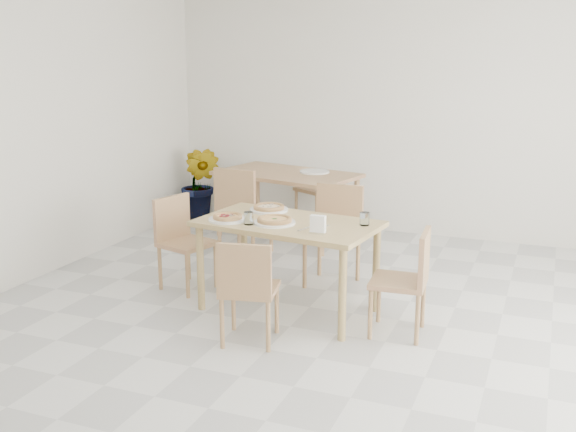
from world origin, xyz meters
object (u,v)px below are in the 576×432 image
at_px(plate_margherita, 274,222).
at_px(tumbler_b, 365,219).
at_px(tumbler_a, 248,218).
at_px(chair_south, 247,285).
at_px(pizza_margherita, 274,220).
at_px(pizza_mushroom, 269,207).
at_px(chair_west, 181,236).
at_px(chair_back_s, 241,205).
at_px(chair_back_n, 323,183).
at_px(plate_mushroom, 269,210).
at_px(plate_pepperoni, 228,219).
at_px(plate_empty, 315,172).
at_px(pizza_pepperoni, 228,216).
at_px(napkin_holder, 318,225).
at_px(chair_north, 335,227).
at_px(main_table, 288,232).
at_px(chair_east, 409,275).
at_px(second_table, 287,180).
at_px(potted_plant, 201,184).

relative_size(plate_margherita, tumbler_b, 3.24).
bearing_deg(tumbler_a, chair_south, -66.12).
xyz_separation_m(pizza_margherita, pizza_mushroom, (-0.21, 0.38, 0.00)).
xyz_separation_m(chair_west, chair_back_s, (0.09, 1.03, 0.06)).
relative_size(pizza_mushroom, chair_back_n, 0.33).
xyz_separation_m(plate_margherita, plate_mushroom, (-0.21, 0.38, 0.00)).
relative_size(plate_mushroom, plate_pepperoni, 1.06).
bearing_deg(tumbler_a, plate_empty, 97.13).
bearing_deg(pizza_mushroom, pizza_pepperoni, -112.06).
height_order(napkin_holder, chair_back_n, napkin_holder).
distance_m(chair_south, chair_north, 1.55).
bearing_deg(main_table, pizza_pepperoni, -154.67).
distance_m(chair_south, chair_west, 1.40).
xyz_separation_m(main_table, plate_pepperoni, (-0.46, -0.15, 0.10)).
relative_size(chair_west, pizza_margherita, 2.46).
relative_size(chair_east, plate_empty, 2.45).
relative_size(chair_east, chair_back_n, 0.92).
xyz_separation_m(chair_north, pizza_mushroom, (-0.42, -0.54, 0.27)).
relative_size(pizza_pepperoni, napkin_holder, 1.90).
bearing_deg(tumbler_b, plate_pepperoni, -166.02).
xyz_separation_m(pizza_pepperoni, tumbler_a, (0.21, -0.05, 0.02)).
bearing_deg(tumbler_b, pizza_mushroom, 169.38).
bearing_deg(plate_margherita, second_table, 109.60).
bearing_deg(chair_west, chair_south, -113.98).
bearing_deg(plate_margherita, chair_west, 164.87).
xyz_separation_m(chair_north, plate_margherita, (-0.21, -0.92, 0.24)).
height_order(second_table, chair_back_s, chair_back_s).
height_order(main_table, plate_empty, plate_empty).
height_order(plate_pepperoni, second_table, plate_pepperoni).
xyz_separation_m(pizza_mushroom, pizza_pepperoni, (-0.17, -0.43, 0.00)).
distance_m(plate_pepperoni, napkin_holder, 0.81).
height_order(chair_east, napkin_holder, napkin_holder).
distance_m(pizza_mushroom, tumbler_b, 0.90).
distance_m(pizza_pepperoni, chair_back_n, 2.96).
bearing_deg(napkin_holder, chair_west, 161.72).
height_order(plate_pepperoni, tumbler_a, tumbler_a).
relative_size(main_table, napkin_holder, 10.76).
distance_m(chair_south, plate_empty, 2.94).
relative_size(chair_south, chair_north, 0.88).
bearing_deg(napkin_holder, second_table, 115.49).
bearing_deg(plate_mushroom, potted_plant, 131.04).
height_order(pizza_mushroom, pizza_pepperoni, same).
height_order(main_table, chair_back_s, chair_back_s).
distance_m(pizza_margherita, pizza_mushroom, 0.44).
xyz_separation_m(napkin_holder, chair_back_s, (-1.34, 1.46, -0.28)).
xyz_separation_m(main_table, chair_back_s, (-1.00, 1.20, -0.12)).
relative_size(pizza_pepperoni, chair_back_n, 0.30).
bearing_deg(chair_north, napkin_holder, -77.86).
bearing_deg(chair_back_n, second_table, -73.85).
relative_size(pizza_mushroom, potted_plant, 0.31).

